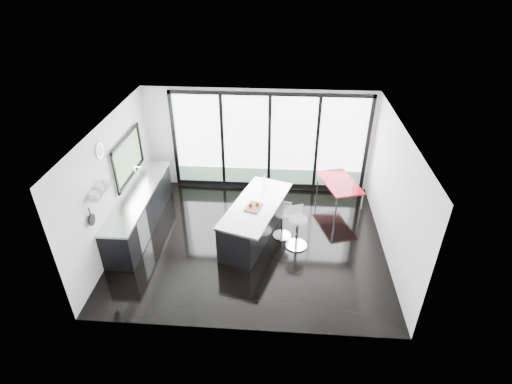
# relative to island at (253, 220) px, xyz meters

# --- Properties ---
(floor) EXTENTS (6.00, 5.00, 0.00)m
(floor) POSITION_rel_island_xyz_m (-0.05, -0.16, -0.48)
(floor) COLOR black
(floor) RESTS_ON ground
(ceiling) EXTENTS (6.00, 5.00, 0.00)m
(ceiling) POSITION_rel_island_xyz_m (-0.05, -0.16, 2.32)
(ceiling) COLOR white
(ceiling) RESTS_ON wall_back
(wall_back) EXTENTS (6.00, 0.09, 2.80)m
(wall_back) POSITION_rel_island_xyz_m (0.23, 2.30, 0.79)
(wall_back) COLOR silver
(wall_back) RESTS_ON ground
(wall_front) EXTENTS (6.00, 0.00, 2.80)m
(wall_front) POSITION_rel_island_xyz_m (-0.05, -2.66, 0.92)
(wall_front) COLOR silver
(wall_front) RESTS_ON ground
(wall_left) EXTENTS (0.26, 5.00, 2.80)m
(wall_left) POSITION_rel_island_xyz_m (-3.02, 0.11, 1.08)
(wall_left) COLOR silver
(wall_left) RESTS_ON ground
(wall_right) EXTENTS (0.00, 5.00, 2.80)m
(wall_right) POSITION_rel_island_xyz_m (2.95, -0.16, 0.92)
(wall_right) COLOR silver
(wall_right) RESTS_ON ground
(counter_cabinets) EXTENTS (0.69, 3.24, 1.36)m
(counter_cabinets) POSITION_rel_island_xyz_m (-2.72, 0.24, -0.01)
(counter_cabinets) COLOR black
(counter_cabinets) RESTS_ON floor
(island) EXTENTS (1.61, 2.48, 1.22)m
(island) POSITION_rel_island_xyz_m (0.00, 0.00, 0.00)
(island) COLOR black
(island) RESTS_ON floor
(bar_stool_near) EXTENTS (0.63, 0.63, 0.77)m
(bar_stool_near) POSITION_rel_island_xyz_m (1.00, -0.26, -0.09)
(bar_stool_near) COLOR silver
(bar_stool_near) RESTS_ON floor
(bar_stool_far) EXTENTS (0.51, 0.51, 0.68)m
(bar_stool_far) POSITION_rel_island_xyz_m (0.67, 0.08, -0.14)
(bar_stool_far) COLOR silver
(bar_stool_far) RESTS_ON floor
(red_table) EXTENTS (1.13, 1.50, 0.71)m
(red_table) POSITION_rel_island_xyz_m (2.09, 1.47, -0.12)
(red_table) COLOR maroon
(red_table) RESTS_ON floor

